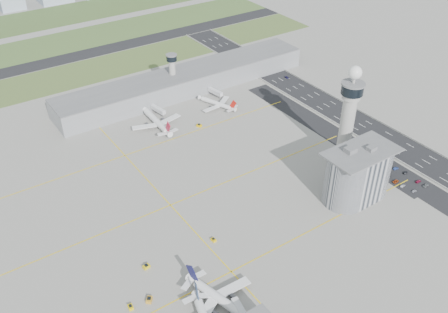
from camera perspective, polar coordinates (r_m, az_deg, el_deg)
ground at (r=281.11m, az=4.04°, el=-5.87°), size 1000.00×1000.00×0.00m
grass_strip_0 at (r=446.17m, az=-16.27°, el=9.05°), size 480.00×50.00×0.08m
grass_strip_1 at (r=513.10m, az=-19.26°, el=11.84°), size 480.00×60.00×0.08m
grass_strip_2 at (r=586.65m, az=-21.73°, el=14.08°), size 480.00×70.00×0.08m
runway at (r=478.88m, az=-17.84°, el=10.53°), size 480.00×22.00×0.10m
highway at (r=351.61m, az=19.05°, el=1.29°), size 28.00×500.00×0.10m
barrier_left at (r=341.44m, az=17.59°, el=0.66°), size 0.60×500.00×1.20m
barrier_right at (r=361.48m, az=20.47°, el=2.04°), size 0.60×500.00×1.20m
landside_road at (r=329.35m, az=17.63°, el=-0.82°), size 18.00×260.00×0.08m
parking_lot at (r=322.45m, az=18.98°, el=-1.95°), size 20.00×44.00×0.10m
taxiway_line_h_0 at (r=246.30m, az=0.84°, el=-13.03°), size 260.00×0.60×0.01m
taxiway_line_h_1 at (r=283.78m, az=-6.15°, el=-5.55°), size 260.00×0.60×0.01m
taxiway_line_h_2 at (r=328.02m, az=-11.25°, el=0.11°), size 260.00×0.60×0.01m
taxiway_line_v at (r=283.78m, az=-6.15°, el=-5.55°), size 0.60×260.00×0.01m
control_tower at (r=308.35m, az=14.08°, el=4.99°), size 14.00×14.00×64.50m
secondary_tower at (r=392.17m, az=-5.93°, el=9.76°), size 8.60×8.60×31.90m
admin_building at (r=289.48m, az=15.04°, el=-1.95°), size 42.00×24.00×33.50m
terminal_pier at (r=399.55m, az=-4.43°, el=8.60°), size 210.00×32.00×15.80m
airplane_near_c at (r=228.48m, az=-0.18°, el=-15.76°), size 45.75×50.30×11.91m
airplane_far_a at (r=353.94m, az=-7.79°, el=4.41°), size 39.01×45.30×12.26m
airplane_far_b at (r=375.26m, az=-0.89°, el=6.39°), size 40.05×43.20×9.83m
jet_bridge_far_0 at (r=373.73m, az=-8.18°, el=5.53°), size 5.39×14.31×5.70m
jet_bridge_far_1 at (r=395.00m, az=-1.70°, el=7.56°), size 5.39×14.31×5.70m
tug_0 at (r=236.45m, az=-8.54°, el=-15.85°), size 4.15×4.27×2.06m
tug_1 at (r=235.36m, az=-10.63°, el=-16.52°), size 2.48×3.28×1.76m
tug_2 at (r=250.20m, az=-8.87°, el=-12.29°), size 3.61×2.70×1.95m
tug_3 at (r=260.49m, az=-1.22°, el=-9.48°), size 2.15×2.94×1.62m
tug_4 at (r=352.21m, az=-2.86°, el=3.58°), size 3.73×4.15×2.00m
tug_5 at (r=373.65m, az=1.26°, el=5.54°), size 2.21×3.01×1.65m
car_lot_0 at (r=311.67m, az=20.90°, el=-3.69°), size 3.34×1.39×1.13m
car_lot_1 at (r=313.44m, az=19.76°, el=-3.16°), size 3.89×1.67×1.25m
car_lot_2 at (r=315.69m, az=19.04°, el=-2.69°), size 4.84×2.57×1.30m
car_lot_3 at (r=319.55m, az=18.29°, el=-2.05°), size 3.88×1.73×1.11m
car_lot_4 at (r=322.82m, az=17.16°, el=-1.40°), size 3.27×1.50×1.09m
car_lot_5 at (r=325.89m, az=16.31°, el=-0.84°), size 3.65×1.34×1.20m
car_lot_6 at (r=318.47m, az=22.07°, el=-3.09°), size 4.47×2.32×1.20m
car_lot_7 at (r=320.33m, az=21.32°, el=-2.66°), size 4.09×1.70×1.18m
car_lot_8 at (r=325.08m, az=20.01°, el=-1.74°), size 3.84×1.96×1.25m
car_lot_9 at (r=326.93m, az=19.04°, el=-1.29°), size 3.95×1.61×1.28m
car_lot_10 at (r=330.86m, az=18.29°, el=-0.66°), size 4.91×2.81×1.29m
car_lot_11 at (r=334.19m, az=17.45°, el=-0.10°), size 4.61×2.34×1.28m
car_hw_1 at (r=370.87m, az=14.40°, el=4.09°), size 1.63×3.70×1.18m
car_hw_2 at (r=424.68m, az=7.18°, el=8.97°), size 2.05×4.30×1.18m
car_hw_4 at (r=460.43m, az=0.86°, el=11.32°), size 1.46×3.39×1.14m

